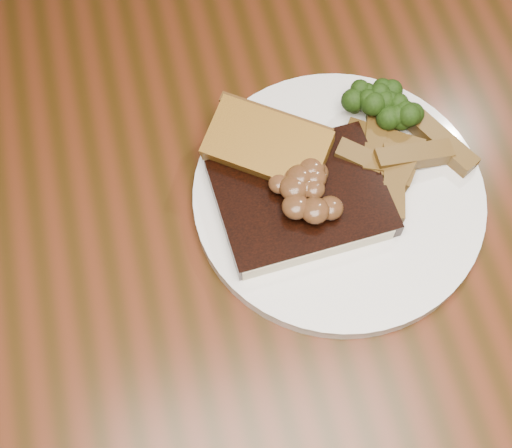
# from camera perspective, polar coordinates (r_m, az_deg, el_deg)

# --- Properties ---
(ground) EXTENTS (4.50, 4.50, 0.00)m
(ground) POSITION_cam_1_polar(r_m,az_deg,el_deg) (1.40, 0.12, -14.08)
(ground) COLOR #3B1F0D
(ground) RESTS_ON ground
(dining_table) EXTENTS (1.60, 0.90, 0.75)m
(dining_table) POSITION_cam_1_polar(r_m,az_deg,el_deg) (0.77, 0.21, -4.27)
(dining_table) COLOR #471E0E
(dining_table) RESTS_ON ground
(chair_far) EXTENTS (0.40, 0.40, 0.80)m
(chair_far) POSITION_cam_1_polar(r_m,az_deg,el_deg) (1.25, 0.72, 16.28)
(chair_far) COLOR black
(chair_far) RESTS_ON ground
(plate) EXTENTS (0.31, 0.31, 0.01)m
(plate) POSITION_cam_1_polar(r_m,az_deg,el_deg) (0.70, 6.58, 2.15)
(plate) COLOR white
(plate) RESTS_ON dining_table
(steak) EXTENTS (0.16, 0.13, 0.02)m
(steak) POSITION_cam_1_polar(r_m,az_deg,el_deg) (0.67, 3.65, 2.02)
(steak) COLOR black
(steak) RESTS_ON plate
(steak_bone) EXTENTS (0.15, 0.02, 0.02)m
(steak_bone) POSITION_cam_1_polar(r_m,az_deg,el_deg) (0.66, 4.87, -2.16)
(steak_bone) COLOR beige
(steak_bone) RESTS_ON plate
(mushroom_pile) EXTENTS (0.07, 0.07, 0.03)m
(mushroom_pile) POSITION_cam_1_polar(r_m,az_deg,el_deg) (0.65, 3.92, 3.36)
(mushroom_pile) COLOR #58301B
(mushroom_pile) RESTS_ON steak
(garlic_bread) EXTENTS (0.13, 0.12, 0.02)m
(garlic_bread) POSITION_cam_1_polar(r_m,az_deg,el_deg) (0.69, 0.90, 5.39)
(garlic_bread) COLOR #99681B
(garlic_bread) RESTS_ON plate
(potato_wedges) EXTENTS (0.10, 0.10, 0.02)m
(potato_wedges) POSITION_cam_1_polar(r_m,az_deg,el_deg) (0.71, 11.53, 5.28)
(potato_wedges) COLOR brown
(potato_wedges) RESTS_ON plate
(broccoli_cluster) EXTENTS (0.07, 0.07, 0.04)m
(broccoli_cluster) POSITION_cam_1_polar(r_m,az_deg,el_deg) (0.73, 10.40, 9.15)
(broccoli_cluster) COLOR #1B380C
(broccoli_cluster) RESTS_ON plate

